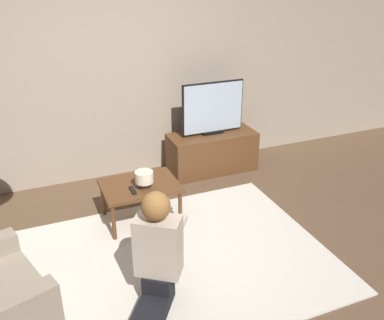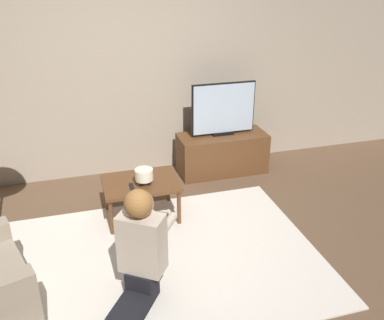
{
  "view_description": "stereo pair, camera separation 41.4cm",
  "coord_description": "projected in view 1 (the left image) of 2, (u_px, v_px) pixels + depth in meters",
  "views": [
    {
      "loc": [
        -0.89,
        -2.89,
        2.43
      ],
      "look_at": [
        0.54,
        0.58,
        0.67
      ],
      "focal_mm": 40.0,
      "sensor_mm": 36.0,
      "label": 1
    },
    {
      "loc": [
        -0.5,
        -3.03,
        2.43
      ],
      "look_at": [
        0.54,
        0.58,
        0.67
      ],
      "focal_mm": 40.0,
      "sensor_mm": 36.0,
      "label": 2
    }
  ],
  "objects": [
    {
      "name": "tv_stand",
      "position": [
        212.0,
        152.0,
        5.37
      ],
      "size": [
        1.09,
        0.46,
        0.5
      ],
      "color": "brown",
      "rests_on": "ground_plane"
    },
    {
      "name": "table_lamp",
      "position": [
        144.0,
        178.0,
        4.13
      ],
      "size": [
        0.18,
        0.18,
        0.17
      ],
      "color": "#4C3823",
      "rests_on": "coffee_table"
    },
    {
      "name": "coffee_table",
      "position": [
        140.0,
        188.0,
        4.26
      ],
      "size": [
        0.75,
        0.56,
        0.42
      ],
      "color": "brown",
      "rests_on": "ground_plane"
    },
    {
      "name": "tv",
      "position": [
        213.0,
        108.0,
        5.13
      ],
      "size": [
        0.79,
        0.08,
        0.65
      ],
      "color": "black",
      "rests_on": "tv_stand"
    },
    {
      "name": "remote",
      "position": [
        133.0,
        190.0,
        4.1
      ],
      "size": [
        0.04,
        0.15,
        0.02
      ],
      "color": "black",
      "rests_on": "coffee_table"
    },
    {
      "name": "person_kneeling",
      "position": [
        157.0,
        249.0,
        3.16
      ],
      "size": [
        0.68,
        0.83,
        0.95
      ],
      "rotation": [
        0.0,
        0.0,
        2.53
      ],
      "color": "black",
      "rests_on": "rug"
    },
    {
      "name": "rug",
      "position": [
        160.0,
        264.0,
        3.76
      ],
      "size": [
        2.99,
        2.03,
        0.02
      ],
      "color": "silver",
      "rests_on": "ground_plane"
    },
    {
      "name": "ground_plane",
      "position": [
        160.0,
        265.0,
        3.76
      ],
      "size": [
        10.0,
        10.0,
        0.0
      ],
      "primitive_type": "plane",
      "color": "brown"
    },
    {
      "name": "wall_back",
      "position": [
        102.0,
        71.0,
        4.83
      ],
      "size": [
        10.0,
        0.06,
        2.6
      ],
      "color": "tan",
      "rests_on": "ground_plane"
    }
  ]
}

